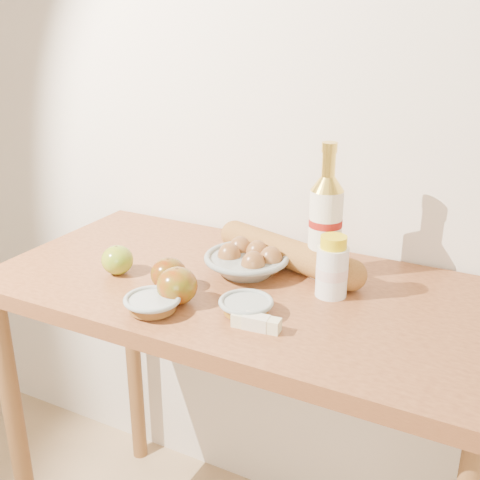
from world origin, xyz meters
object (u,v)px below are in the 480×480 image
object	(u,v)px
table	(246,331)
egg_bowl	(248,261)
bourbon_bottle	(325,223)
cream_bottle	(332,268)
baguette	(288,253)

from	to	relation	value
table	egg_bowl	size ratio (longest dim) A/B	4.79
bourbon_bottle	cream_bottle	size ratio (longest dim) A/B	2.29
cream_bottle	baguette	distance (m)	0.18
table	egg_bowl	distance (m)	0.17
egg_bowl	table	bearing A→B (deg)	-66.35
bourbon_bottle	baguette	xyz separation A→B (m)	(-0.09, 0.00, -0.09)
table	baguette	xyz separation A→B (m)	(0.05, 0.14, 0.16)
cream_bottle	egg_bowl	distance (m)	0.22
table	egg_bowl	world-z (taller)	egg_bowl
cream_bottle	baguette	xyz separation A→B (m)	(-0.15, 0.10, -0.03)
bourbon_bottle	baguette	bearing A→B (deg)	164.71
table	egg_bowl	bearing A→B (deg)	113.65
cream_bottle	egg_bowl	size ratio (longest dim) A/B	0.56
baguette	table	bearing A→B (deg)	-91.62
egg_bowl	cream_bottle	bearing A→B (deg)	-6.31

